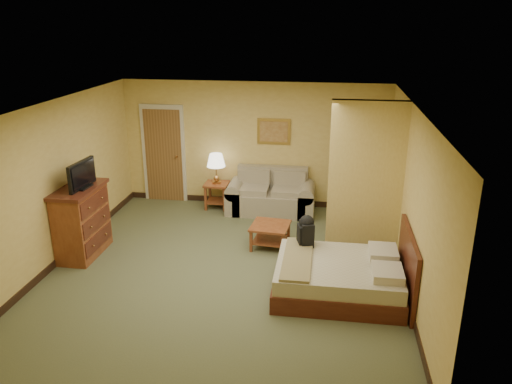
% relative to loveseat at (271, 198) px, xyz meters
% --- Properties ---
extents(floor, '(6.00, 6.00, 0.00)m').
position_rel_loveseat_xyz_m(floor, '(-0.41, -2.57, -0.29)').
color(floor, '#555B3B').
rests_on(floor, ground).
extents(ceiling, '(6.00, 6.00, 0.00)m').
position_rel_loveseat_xyz_m(ceiling, '(-0.41, -2.57, 2.31)').
color(ceiling, white).
rests_on(ceiling, back_wall).
extents(back_wall, '(5.50, 0.02, 2.60)m').
position_rel_loveseat_xyz_m(back_wall, '(-0.41, 0.43, 1.01)').
color(back_wall, '#DBBA5D').
rests_on(back_wall, floor).
extents(left_wall, '(0.02, 6.00, 2.60)m').
position_rel_loveseat_xyz_m(left_wall, '(-3.16, -2.57, 1.01)').
color(left_wall, '#DBBA5D').
rests_on(left_wall, floor).
extents(right_wall, '(0.02, 6.00, 2.60)m').
position_rel_loveseat_xyz_m(right_wall, '(2.34, -2.57, 1.01)').
color(right_wall, '#DBBA5D').
rests_on(right_wall, floor).
extents(partition, '(1.20, 0.15, 2.60)m').
position_rel_loveseat_xyz_m(partition, '(1.74, -1.65, 1.01)').
color(partition, '#DBBA5D').
rests_on(partition, floor).
extents(door, '(0.94, 0.16, 2.10)m').
position_rel_loveseat_xyz_m(door, '(-2.36, 0.39, 0.74)').
color(door, beige).
rests_on(door, floor).
extents(baseboard, '(5.50, 0.02, 0.12)m').
position_rel_loveseat_xyz_m(baseboard, '(-0.41, 0.42, -0.23)').
color(baseboard, black).
rests_on(baseboard, floor).
extents(loveseat, '(1.78, 0.83, 0.90)m').
position_rel_loveseat_xyz_m(loveseat, '(0.00, 0.00, 0.00)').
color(loveseat, gray).
rests_on(loveseat, floor).
extents(side_table, '(0.49, 0.49, 0.54)m').
position_rel_loveseat_xyz_m(side_table, '(-1.15, 0.08, 0.06)').
color(side_table, brown).
rests_on(side_table, floor).
extents(table_lamp, '(0.38, 0.38, 0.63)m').
position_rel_loveseat_xyz_m(table_lamp, '(-1.15, 0.08, 0.73)').
color(table_lamp, '#A9763E').
rests_on(table_lamp, side_table).
extents(coffee_table, '(0.70, 0.70, 0.41)m').
position_rel_loveseat_xyz_m(coffee_table, '(0.19, -1.65, 0.00)').
color(coffee_table, brown).
rests_on(coffee_table, floor).
extents(wall_picture, '(0.68, 0.04, 0.53)m').
position_rel_loveseat_xyz_m(wall_picture, '(0.00, 0.40, 1.31)').
color(wall_picture, '#B78E3F').
rests_on(wall_picture, back_wall).
extents(dresser, '(0.59, 1.12, 1.19)m').
position_rel_loveseat_xyz_m(dresser, '(-2.89, -2.40, 0.31)').
color(dresser, brown).
rests_on(dresser, floor).
extents(tv, '(0.20, 0.74, 0.45)m').
position_rel_loveseat_xyz_m(tv, '(-2.79, -2.40, 1.11)').
color(tv, black).
rests_on(tv, dresser).
extents(bed, '(1.89, 1.54, 1.00)m').
position_rel_loveseat_xyz_m(bed, '(1.41, -3.05, -0.02)').
color(bed, '#461A10').
rests_on(bed, floor).
extents(backpack, '(0.26, 0.32, 0.49)m').
position_rel_loveseat_xyz_m(backpack, '(0.85, -2.52, 0.45)').
color(backpack, black).
rests_on(backpack, bed).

